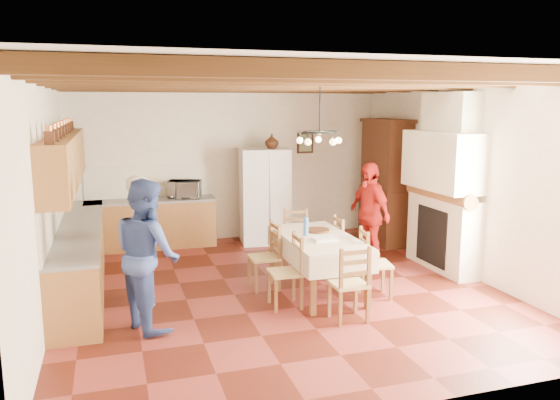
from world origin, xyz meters
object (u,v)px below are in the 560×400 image
object	(u,v)px
dining_table	(318,242)
person_woman_red	(369,214)
chair_left_near	(285,271)
microwave	(185,189)
chair_right_near	(376,263)
chair_end_near	(349,282)
person_woman_blue	(147,254)
refrigerator	(265,196)
person_man	(144,240)
hutch	(385,181)
chair_right_far	(349,247)
chair_end_far	(297,240)
chair_left_far	(264,256)

from	to	relation	value
dining_table	person_woman_red	xyz separation A→B (m)	(1.29, 1.01, 0.13)
chair_left_near	microwave	size ratio (longest dim) A/B	1.65
chair_left_near	chair_right_near	xyz separation A→B (m)	(1.30, -0.02, 0.00)
chair_end_near	microwave	size ratio (longest dim) A/B	1.65
person_woman_blue	dining_table	bearing A→B (deg)	-97.23
refrigerator	dining_table	bearing A→B (deg)	-84.30
refrigerator	person_man	distance (m)	3.58
person_woman_blue	person_woman_red	distance (m)	3.97
refrigerator	person_man	size ratio (longest dim) A/B	1.04
hutch	chair_left_near	size ratio (longest dim) A/B	2.45
person_woman_blue	refrigerator	bearing A→B (deg)	-55.13
hutch	person_man	size ratio (longest dim) A/B	1.36
refrigerator	hutch	xyz separation A→B (m)	(2.20, -0.66, 0.28)
chair_right_far	refrigerator	bearing A→B (deg)	17.48
microwave	dining_table	bearing A→B (deg)	-49.07
chair_right_far	person_man	xyz separation A→B (m)	(-3.02, -0.14, 0.38)
chair_end_near	microwave	xyz separation A→B (m)	(-1.40, 4.25, 0.58)
chair_end_far	person_man	xyz separation A→B (m)	(-2.42, -0.82, 0.38)
chair_right_near	person_woman_blue	distance (m)	3.07
person_woman_blue	chair_left_near	bearing A→B (deg)	-105.97
chair_left_far	microwave	distance (m)	2.98
person_man	microwave	size ratio (longest dim) A/B	2.96
chair_right_near	person_woman_blue	world-z (taller)	person_woman_blue
chair_right_near	chair_end_near	distance (m)	0.95
hutch	person_woman_blue	xyz separation A→B (m)	(-4.61, -2.84, -0.28)
chair_end_far	person_woman_red	bearing A→B (deg)	8.37
hutch	chair_end_near	world-z (taller)	hutch
chair_end_far	person_woman_red	world-z (taller)	person_woman_red
chair_right_near	chair_end_far	xyz separation A→B (m)	(-0.61, 1.54, 0.00)
refrigerator	chair_end_near	world-z (taller)	refrigerator
chair_right_near	person_woman_red	xyz separation A→B (m)	(0.61, 1.45, 0.37)
person_woman_blue	person_man	bearing A→B (deg)	-21.03
refrigerator	chair_left_near	distance (m)	3.45
chair_left_near	person_woman_red	world-z (taller)	person_woman_red
person_man	chair_end_near	bearing A→B (deg)	-120.69
hutch	chair_end_near	distance (m)	4.12
chair_right_far	chair_end_far	size ratio (longest dim) A/B	1.00
chair_left_near	microwave	world-z (taller)	microwave
dining_table	person_woman_red	world-z (taller)	person_woman_red
chair_end_near	chair_end_far	size ratio (longest dim) A/B	1.00
dining_table	chair_end_near	distance (m)	1.11
chair_left_near	person_woman_red	size ratio (longest dim) A/B	0.57
chair_right_near	person_woman_blue	xyz separation A→B (m)	(-3.04, -0.12, 0.41)
chair_left_far	person_woman_blue	xyz separation A→B (m)	(-1.67, -0.90, 0.41)
chair_left_far	person_woman_red	distance (m)	2.13
chair_left_far	microwave	xyz separation A→B (m)	(-0.73, 2.83, 0.58)
person_woman_blue	microwave	bearing A→B (deg)	-34.62
hutch	person_woman_red	distance (m)	1.62
person_man	person_woman_red	distance (m)	3.72
chair_left_far	chair_end_near	bearing A→B (deg)	24.13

